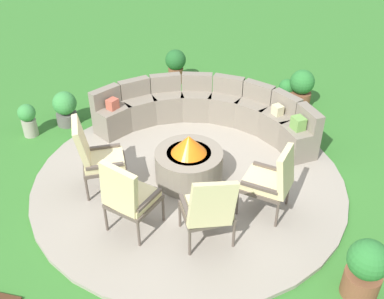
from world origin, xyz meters
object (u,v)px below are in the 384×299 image
potted_plant_2 (28,119)px  potted_plant_4 (65,108)px  lounge_chair_back_right (272,179)px  potted_plant_1 (365,269)px  curved_stone_bench (208,112)px  lounge_chair_front_right (128,196)px  potted_plant_5 (287,90)px  fire_pit (189,162)px  lounge_chair_back_left (209,208)px  potted_plant_3 (176,64)px  potted_plant_0 (301,88)px  lounge_chair_front_left (96,156)px

potted_plant_2 → potted_plant_4: size_ratio=0.94×
lounge_chair_back_right → potted_plant_1: 1.56m
curved_stone_bench → lounge_chair_front_right: (-0.47, -2.68, 0.24)m
lounge_chair_front_right → potted_plant_5: 4.40m
fire_pit → lounge_chair_back_right: bearing=-20.2°
potted_plant_1 → potted_plant_5: (-1.05, 4.35, -0.13)m
curved_stone_bench → potted_plant_4: size_ratio=5.98×
lounge_chair_front_right → lounge_chair_back_left: bearing=19.8°
fire_pit → lounge_chair_front_right: size_ratio=0.89×
potted_plant_3 → curved_stone_bench: bearing=-59.6°
potted_plant_2 → lounge_chair_front_right: bearing=-36.6°
lounge_chair_back_right → potted_plant_0: (0.32, 3.17, -0.19)m
lounge_chair_back_left → potted_plant_4: 3.84m
fire_pit → lounge_chair_front_right: 1.32m
fire_pit → potted_plant_0: fire_pit is taller
curved_stone_bench → lounge_chair_back_left: 2.72m
curved_stone_bench → potted_plant_1: curved_stone_bench is taller
fire_pit → potted_plant_1: (2.32, -1.53, 0.05)m
lounge_chair_front_right → potted_plant_0: lounge_chair_front_right is taller
curved_stone_bench → lounge_chair_back_right: size_ratio=3.70×
lounge_chair_front_left → potted_plant_3: (0.15, 3.75, -0.23)m
curved_stone_bench → potted_plant_2: curved_stone_bench is taller
lounge_chair_back_left → potted_plant_2: 3.95m
potted_plant_4 → potted_plant_3: bearing=55.1°
lounge_chair_front_left → lounge_chair_front_right: lounge_chair_front_left is taller
lounge_chair_front_left → potted_plant_1: (3.52, -1.03, -0.23)m
curved_stone_bench → potted_plant_3: bearing=120.4°
curved_stone_bench → potted_plant_4: (-2.51, -0.34, -0.05)m
lounge_chair_back_right → potted_plant_1: size_ratio=1.32×
curved_stone_bench → lounge_chair_front_left: lounge_chair_front_left is taller
lounge_chair_back_right → lounge_chair_front_left: bearing=104.6°
lounge_chair_front_right → potted_plant_3: 4.50m
potted_plant_5 → lounge_chair_back_left: bearing=-100.6°
curved_stone_bench → lounge_chair_back_left: bearing=-78.6°
potted_plant_0 → potted_plant_2: 4.96m
lounge_chair_front_left → lounge_chair_back_right: lounge_chair_front_left is taller
curved_stone_bench → potted_plant_1: bearing=-52.2°
lounge_chair_back_left → potted_plant_1: (1.80, -0.35, -0.20)m
lounge_chair_back_right → potted_plant_3: (-2.26, 3.69, -0.19)m
lounge_chair_back_left → potted_plant_2: (-3.50, 1.83, -0.28)m
potted_plant_1 → potted_plant_5: size_ratio=1.54×
potted_plant_2 → potted_plant_5: 4.77m
potted_plant_0 → curved_stone_bench: bearing=-141.1°
lounge_chair_back_left → potted_plant_0: (1.01, 3.90, -0.20)m
lounge_chair_front_right → lounge_chair_back_right: (1.69, 0.76, -0.03)m
lounge_chair_front_right → potted_plant_1: size_ratio=1.44×
curved_stone_bench → lounge_chair_front_right: lounge_chair_front_right is taller
lounge_chair_front_right → potted_plant_5: (1.75, 4.03, -0.35)m
potted_plant_4 → curved_stone_bench: bearing=7.7°
lounge_chair_front_right → lounge_chair_back_left: size_ratio=1.06×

